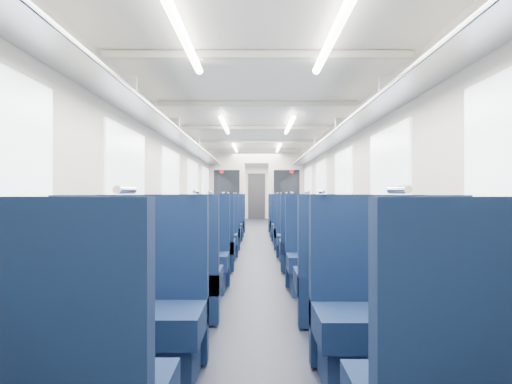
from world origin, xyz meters
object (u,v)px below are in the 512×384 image
at_px(end_door, 257,196).
at_px(seat_11, 307,239).
at_px(seat_3, 397,320).
at_px(seat_8, 199,247).
at_px(seat_2, 123,318).
at_px(seat_13, 299,232).
at_px(seat_14, 220,227).
at_px(seat_18, 227,221).
at_px(bulkhead, 257,189).
at_px(seat_7, 331,261).
at_px(seat_10, 208,239).
at_px(seat_12, 214,232).
at_px(seat_15, 294,228).
at_px(seat_9, 316,247).
at_px(seat_4, 162,281).
at_px(seat_17, 290,224).
at_px(seat_19, 287,221).
at_px(seat_5, 356,283).
at_px(seat_6, 185,260).
at_px(seat_16, 224,224).

height_order(end_door, seat_11, end_door).
relative_size(seat_3, seat_8, 1.00).
xyz_separation_m(seat_2, seat_13, (1.66, 5.67, 0.00)).
distance_m(seat_14, seat_18, 2.17).
height_order(bulkhead, seat_7, bulkhead).
height_order(bulkhead, seat_14, bulkhead).
relative_size(seat_11, seat_13, 1.00).
bearing_deg(seat_10, seat_18, 90.00).
relative_size(seat_3, seat_13, 1.00).
xyz_separation_m(bulkhead, seat_12, (-0.83, -4.11, -0.89)).
xyz_separation_m(seat_15, seat_18, (-1.66, 2.21, 0.00)).
relative_size(seat_9, seat_11, 1.00).
distance_m(seat_3, seat_10, 4.86).
bearing_deg(seat_15, seat_4, -106.05).
bearing_deg(seat_3, seat_17, 90.00).
relative_size(seat_4, seat_15, 1.00).
distance_m(seat_4, seat_11, 3.76).
xyz_separation_m(seat_8, seat_19, (1.66, 5.67, 0.00)).
bearing_deg(seat_10, seat_8, -90.00).
bearing_deg(seat_17, seat_19, 90.00).
xyz_separation_m(seat_4, seat_5, (1.66, -0.08, 0.00)).
height_order(seat_4, seat_8, same).
distance_m(seat_6, seat_11, 2.76).
xyz_separation_m(seat_2, seat_8, (0.00, 3.42, 0.00)).
height_order(seat_2, seat_14, same).
relative_size(seat_6, seat_15, 1.00).
bearing_deg(seat_4, seat_14, 90.00).
bearing_deg(seat_6, seat_13, 64.19).
bearing_deg(seat_4, seat_5, -2.87).
bearing_deg(seat_7, seat_5, -90.00).
bearing_deg(seat_18, seat_8, -90.00).
bearing_deg(seat_5, seat_15, 90.00).
xyz_separation_m(seat_12, seat_18, (0.00, 3.41, 0.00)).
xyz_separation_m(seat_2, seat_11, (1.66, 4.45, 0.00)).
bearing_deg(seat_17, seat_10, -115.05).
distance_m(seat_6, seat_14, 4.64).
bearing_deg(seat_17, seat_9, -90.00).
height_order(seat_8, seat_11, same).
relative_size(seat_7, seat_13, 1.00).
bearing_deg(seat_16, seat_19, 33.16).
bearing_deg(seat_8, seat_10, 90.00).
bearing_deg(seat_8, bulkhead, 82.53).
bearing_deg(seat_18, seat_15, -53.07).
bearing_deg(seat_15, seat_14, 178.66).
relative_size(seat_3, seat_18, 1.00).
bearing_deg(seat_19, seat_9, -90.00).
xyz_separation_m(seat_3, seat_9, (0.00, 3.44, 0.00)).
xyz_separation_m(seat_9, seat_16, (-1.66, 4.61, 0.00)).
xyz_separation_m(end_door, seat_12, (-0.83, -10.37, -0.65)).
bearing_deg(seat_2, seat_4, 90.00).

